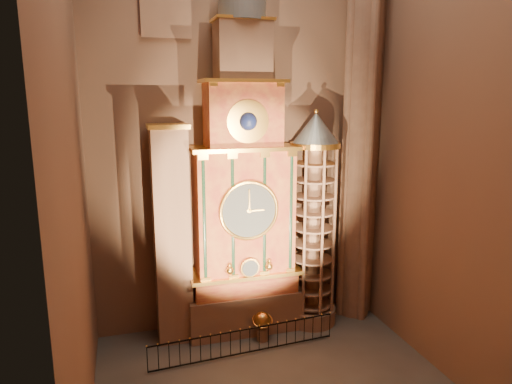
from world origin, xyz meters
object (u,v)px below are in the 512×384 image
object	(u,v)px
stair_turret	(313,223)
celestial_globe	(262,323)
portrait_tower	(172,235)
iron_railing	(245,341)
astronomical_clock	(243,198)

from	to	relation	value
stair_turret	celestial_globe	world-z (taller)	stair_turret
portrait_tower	iron_railing	distance (m)	5.82
portrait_tower	celestial_globe	distance (m)	5.99
portrait_tower	iron_railing	bearing A→B (deg)	-40.69
portrait_tower	iron_railing	xyz separation A→B (m)	(2.81, -2.41, -4.50)
stair_turret	iron_railing	size ratio (longest dim) A/B	1.26
astronomical_clock	iron_railing	xyz separation A→B (m)	(-0.59, -2.39, -6.03)
astronomical_clock	portrait_tower	world-z (taller)	astronomical_clock
astronomical_clock	portrait_tower	size ratio (longest dim) A/B	1.64
celestial_globe	astronomical_clock	bearing A→B (deg)	111.03
stair_turret	iron_railing	bearing A→B (deg)	-152.50
astronomical_clock	stair_turret	xyz separation A→B (m)	(3.50, -0.26, -1.41)
portrait_tower	stair_turret	size ratio (longest dim) A/B	0.94
portrait_tower	celestial_globe	world-z (taller)	portrait_tower
celestial_globe	iron_railing	bearing A→B (deg)	-137.87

